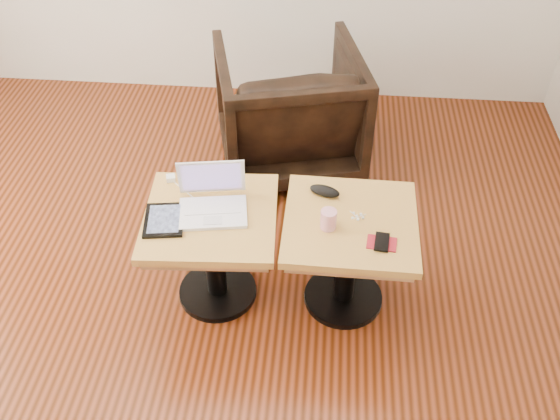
# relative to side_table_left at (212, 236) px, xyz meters

# --- Properties ---
(room_shell) EXTENTS (4.52, 4.52, 2.71)m
(room_shell) POSITION_rel_side_table_left_xyz_m (-0.15, -0.21, 0.94)
(room_shell) COLOR #3C1806
(room_shell) RESTS_ON ground
(side_table_left) EXTENTS (0.64, 0.64, 0.55)m
(side_table_left) POSITION_rel_side_table_left_xyz_m (0.00, 0.00, 0.00)
(side_table_left) COLOR black
(side_table_left) RESTS_ON ground
(side_table_right) EXTENTS (0.61, 0.61, 0.55)m
(side_table_right) POSITION_rel_side_table_left_xyz_m (0.64, 0.02, 0.00)
(side_table_right) COLOR black
(side_table_right) RESTS_ON ground
(laptop) EXTENTS (0.35, 0.31, 0.22)m
(laptop) POSITION_rel_side_table_left_xyz_m (0.01, 0.04, 0.18)
(laptop) COLOR white
(laptop) RESTS_ON side_table_left
(tablet) EXTENTS (0.21, 0.25, 0.02)m
(tablet) POSITION_rel_side_table_left_xyz_m (-0.20, -0.07, 0.15)
(tablet) COLOR black
(tablet) RESTS_ON side_table_left
(charging_adapter) EXTENTS (0.05, 0.05, 0.03)m
(charging_adapter) POSITION_rel_side_table_left_xyz_m (-0.23, 0.23, 0.15)
(charging_adapter) COLOR white
(charging_adapter) RESTS_ON side_table_left
(glasses_case) EXTENTS (0.16, 0.11, 0.05)m
(glasses_case) POSITION_rel_side_table_left_xyz_m (0.52, 0.18, 0.16)
(glasses_case) COLOR black
(glasses_case) RESTS_ON side_table_right
(striped_cup) EXTENTS (0.10, 0.10, 0.09)m
(striped_cup) POSITION_rel_side_table_left_xyz_m (0.54, -0.04, 0.18)
(striped_cup) COLOR #C43761
(striped_cup) RESTS_ON side_table_right
(earbuds_tangle) EXTENTS (0.07, 0.06, 0.01)m
(earbuds_tangle) POSITION_rel_side_table_left_xyz_m (0.67, 0.04, 0.14)
(earbuds_tangle) COLOR white
(earbuds_tangle) RESTS_ON side_table_right
(phone_on_sleeve) EXTENTS (0.14, 0.12, 0.02)m
(phone_on_sleeve) POSITION_rel_side_table_left_xyz_m (0.78, -0.13, 0.14)
(phone_on_sleeve) COLOR maroon
(phone_on_sleeve) RESTS_ON side_table_right
(armchair) EXTENTS (1.02, 1.03, 0.78)m
(armchair) POSITION_rel_side_table_left_xyz_m (0.27, 1.17, -0.02)
(armchair) COLOR black
(armchair) RESTS_ON ground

